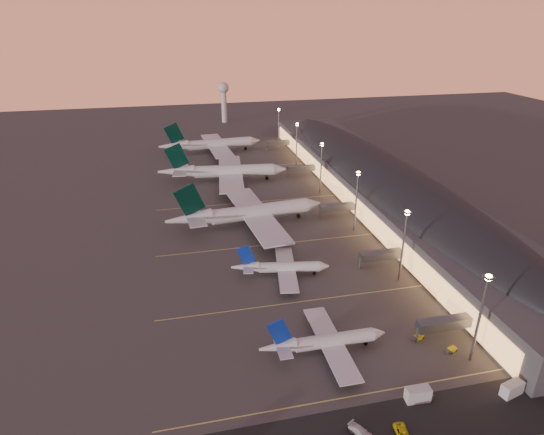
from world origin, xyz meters
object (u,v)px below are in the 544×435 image
Objects in this scene: baggage_tug_a at (418,338)px; baggage_tug_b at (451,350)px; service_van_c at (361,432)px; airliner_wide_mid at (223,171)px; radar_tower at (224,95)px; catering_truck_a at (419,395)px; airliner_narrow_south at (324,342)px; service_van_d at (402,433)px; catering_truck_b at (513,389)px; airliner_narrow_north at (281,267)px; airliner_wide_far at (211,144)px; airliner_wide_near at (247,213)px.

baggage_tug_a is 1.15× the size of baggage_tug_b.
baggage_tug_b is 39.18m from service_van_c.
service_van_c is at bearing -80.76° from airliner_wide_mid.
catering_truck_a is at bearing -88.92° from radar_tower.
airliner_narrow_south is 6.17× the size of service_van_d.
airliner_narrow_south is 141.61m from airliner_wide_mid.
baggage_tug_a is at bearing 64.95° from catering_truck_a.
airliner_narrow_south reaches higher than catering_truck_b.
airliner_narrow_north reaches higher than catering_truck_a.
airliner_narrow_north reaches higher than baggage_tug_a.
airliner_wide_far is at bearing 97.08° from airliner_wide_mid.
service_van_d is at bearing -72.00° from airliner_narrow_north.
airliner_narrow_south is at bearing -91.72° from airliner_wide_near.
baggage_tug_a is (27.18, -1.04, -2.68)m from airliner_narrow_south.
airliner_wide_near reaches higher than baggage_tug_a.
service_van_d is (7.88, -29.28, -2.45)m from airliner_narrow_south.
catering_truck_b is (40.90, -64.49, -1.53)m from airliner_narrow_north.
radar_tower reaches higher than baggage_tug_a.
service_van_d reaches higher than baggage_tug_a.
airliner_wide_far is 11.41× the size of service_van_c.
radar_tower is 310.17m from catering_truck_a.
radar_tower is 316.36m from service_van_c.
catering_truck_b reaches higher than baggage_tug_b.
airliner_wide_mid reaches higher than airliner_narrow_north.
airliner_narrow_south is at bearing 57.32° from service_van_c.
baggage_tug_b is 33.49m from service_van_d.
radar_tower is (10.53, 288.48, 18.64)m from airliner_narrow_south.
radar_tower reaches higher than service_van_c.
radar_tower is at bearing 56.69° from service_van_c.
airliner_wide_mid is 154.87m from baggage_tug_b.
airliner_wide_near is 106.68m from catering_truck_a.
airliner_wide_near is 110.46m from service_van_c.
radar_tower reaches higher than airliner_wide_mid.
baggage_tug_a is (36.19, -142.35, -5.07)m from airliner_wide_mid.
airliner_narrow_north is 5.22× the size of catering_truck_b.
airliner_narrow_south is 1.03× the size of airliner_narrow_north.
airliner_wide_near is at bearing -80.77° from airliner_wide_mid.
airliner_narrow_north is at bearing 109.96° from baggage_tug_b.
airliner_narrow_north is at bearing 101.04° from baggage_tug_a.
airliner_wide_far is 10.21× the size of catering_truck_a.
airliner_narrow_south is 5.37× the size of catering_truck_a.
airliner_wide_mid is 172.33m from catering_truck_b.
baggage_tug_b is (6.20, -6.52, -0.07)m from baggage_tug_a.
airliner_wide_far is (-9.69, 198.98, 2.22)m from airliner_narrow_south.
airliner_wide_near reaches higher than airliner_wide_far.
service_van_c is (-17.00, -6.01, -0.83)m from catering_truck_a.
radar_tower is 5.75× the size of service_van_d.
airliner_wide_far is at bearing 101.77° from service_van_d.
airliner_narrow_north is 0.50× the size of airliner_wide_near.
service_van_d is at bearing -89.55° from airliner_wide_far.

